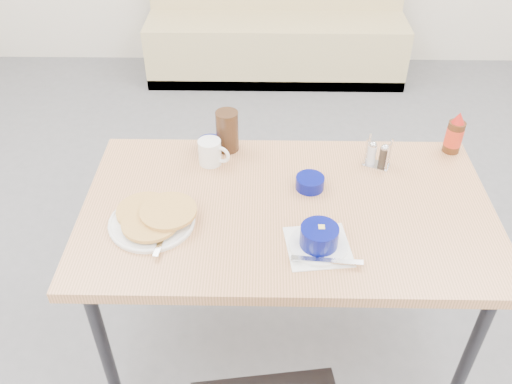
{
  "coord_description": "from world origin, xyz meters",
  "views": [
    {
      "loc": [
        -0.08,
        -1.15,
        1.96
      ],
      "look_at": [
        -0.11,
        0.25,
        0.82
      ],
      "focal_mm": 38.0,
      "sensor_mm": 36.0,
      "label": 1
    }
  ],
  "objects_px": {
    "coffee_mug": "(211,152)",
    "condiment_caddy": "(377,156)",
    "booth_bench": "(276,28)",
    "butter_bowl": "(310,183)",
    "pancake_plate": "(153,218)",
    "amber_tumbler": "(227,131)",
    "dining_table": "(287,219)",
    "grits_setting": "(319,239)",
    "syrup_bottle": "(455,135)",
    "creamer_bowl": "(210,144)"
  },
  "relations": [
    {
      "from": "grits_setting",
      "to": "pancake_plate",
      "type": "bearing_deg",
      "value": 168.87
    },
    {
      "from": "butter_bowl",
      "to": "amber_tumbler",
      "type": "bearing_deg",
      "value": 141.79
    },
    {
      "from": "grits_setting",
      "to": "butter_bowl",
      "type": "xyz_separation_m",
      "value": [
        -0.01,
        0.3,
        -0.01
      ]
    },
    {
      "from": "booth_bench",
      "to": "amber_tumbler",
      "type": "xyz_separation_m",
      "value": [
        -0.22,
        -2.19,
        0.49
      ]
    },
    {
      "from": "booth_bench",
      "to": "dining_table",
      "type": "distance_m",
      "value": 2.56
    },
    {
      "from": "pancake_plate",
      "to": "condiment_caddy",
      "type": "height_order",
      "value": "condiment_caddy"
    },
    {
      "from": "amber_tumbler",
      "to": "condiment_caddy",
      "type": "distance_m",
      "value": 0.57
    },
    {
      "from": "dining_table",
      "to": "amber_tumbler",
      "type": "bearing_deg",
      "value": 123.31
    },
    {
      "from": "booth_bench",
      "to": "condiment_caddy",
      "type": "xyz_separation_m",
      "value": [
        0.34,
        -2.29,
        0.45
      ]
    },
    {
      "from": "condiment_caddy",
      "to": "coffee_mug",
      "type": "bearing_deg",
      "value": -156.64
    },
    {
      "from": "grits_setting",
      "to": "dining_table",
      "type": "bearing_deg",
      "value": 114.41
    },
    {
      "from": "butter_bowl",
      "to": "condiment_caddy",
      "type": "distance_m",
      "value": 0.29
    },
    {
      "from": "booth_bench",
      "to": "pancake_plate",
      "type": "height_order",
      "value": "booth_bench"
    },
    {
      "from": "butter_bowl",
      "to": "dining_table",
      "type": "bearing_deg",
      "value": -128.56
    },
    {
      "from": "coffee_mug",
      "to": "butter_bowl",
      "type": "distance_m",
      "value": 0.39
    },
    {
      "from": "booth_bench",
      "to": "amber_tumbler",
      "type": "distance_m",
      "value": 2.26
    },
    {
      "from": "grits_setting",
      "to": "syrup_bottle",
      "type": "xyz_separation_m",
      "value": [
        0.55,
        0.54,
        0.04
      ]
    },
    {
      "from": "coffee_mug",
      "to": "creamer_bowl",
      "type": "distance_m",
      "value": 0.1
    },
    {
      "from": "booth_bench",
      "to": "coffee_mug",
      "type": "xyz_separation_m",
      "value": [
        -0.28,
        -2.29,
        0.46
      ]
    },
    {
      "from": "pancake_plate",
      "to": "coffee_mug",
      "type": "height_order",
      "value": "coffee_mug"
    },
    {
      "from": "booth_bench",
      "to": "amber_tumbler",
      "type": "relative_size",
      "value": 11.72
    },
    {
      "from": "booth_bench",
      "to": "condiment_caddy",
      "type": "bearing_deg",
      "value": -81.64
    },
    {
      "from": "coffee_mug",
      "to": "condiment_caddy",
      "type": "distance_m",
      "value": 0.62
    },
    {
      "from": "grits_setting",
      "to": "creamer_bowl",
      "type": "relative_size",
      "value": 2.68
    },
    {
      "from": "coffee_mug",
      "to": "amber_tumbler",
      "type": "bearing_deg",
      "value": 59.31
    },
    {
      "from": "pancake_plate",
      "to": "amber_tumbler",
      "type": "xyz_separation_m",
      "value": [
        0.22,
        0.43,
        0.06
      ]
    },
    {
      "from": "pancake_plate",
      "to": "creamer_bowl",
      "type": "bearing_deg",
      "value": 71.01
    },
    {
      "from": "booth_bench",
      "to": "butter_bowl",
      "type": "distance_m",
      "value": 2.47
    },
    {
      "from": "dining_table",
      "to": "butter_bowl",
      "type": "bearing_deg",
      "value": 51.44
    },
    {
      "from": "dining_table",
      "to": "butter_bowl",
      "type": "xyz_separation_m",
      "value": [
        0.08,
        0.1,
        0.08
      ]
    },
    {
      "from": "booth_bench",
      "to": "butter_bowl",
      "type": "bearing_deg",
      "value": -88.11
    },
    {
      "from": "grits_setting",
      "to": "butter_bowl",
      "type": "height_order",
      "value": "grits_setting"
    },
    {
      "from": "dining_table",
      "to": "condiment_caddy",
      "type": "height_order",
      "value": "condiment_caddy"
    },
    {
      "from": "dining_table",
      "to": "grits_setting",
      "type": "xyz_separation_m",
      "value": [
        0.09,
        -0.2,
        0.1
      ]
    },
    {
      "from": "booth_bench",
      "to": "creamer_bowl",
      "type": "xyz_separation_m",
      "value": [
        -0.29,
        -2.19,
        0.43
      ]
    },
    {
      "from": "pancake_plate",
      "to": "coffee_mug",
      "type": "bearing_deg",
      "value": 64.34
    },
    {
      "from": "amber_tumbler",
      "to": "condiment_caddy",
      "type": "relative_size",
      "value": 1.41
    },
    {
      "from": "coffee_mug",
      "to": "grits_setting",
      "type": "relative_size",
      "value": 0.51
    },
    {
      "from": "butter_bowl",
      "to": "amber_tumbler",
      "type": "relative_size",
      "value": 0.62
    },
    {
      "from": "dining_table",
      "to": "butter_bowl",
      "type": "relative_size",
      "value": 13.88
    },
    {
      "from": "creamer_bowl",
      "to": "grits_setting",
      "type": "bearing_deg",
      "value": -54.53
    },
    {
      "from": "creamer_bowl",
      "to": "condiment_caddy",
      "type": "bearing_deg",
      "value": -8.89
    },
    {
      "from": "coffee_mug",
      "to": "syrup_bottle",
      "type": "height_order",
      "value": "syrup_bottle"
    },
    {
      "from": "coffee_mug",
      "to": "condiment_caddy",
      "type": "height_order",
      "value": "condiment_caddy"
    },
    {
      "from": "grits_setting",
      "to": "amber_tumbler",
      "type": "relative_size",
      "value": 1.47
    },
    {
      "from": "pancake_plate",
      "to": "amber_tumbler",
      "type": "height_order",
      "value": "amber_tumbler"
    },
    {
      "from": "coffee_mug",
      "to": "amber_tumbler",
      "type": "relative_size",
      "value": 0.75
    },
    {
      "from": "booth_bench",
      "to": "coffee_mug",
      "type": "relative_size",
      "value": 15.62
    },
    {
      "from": "booth_bench",
      "to": "syrup_bottle",
      "type": "distance_m",
      "value": 2.34
    },
    {
      "from": "grits_setting",
      "to": "condiment_caddy",
      "type": "distance_m",
      "value": 0.5
    }
  ]
}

